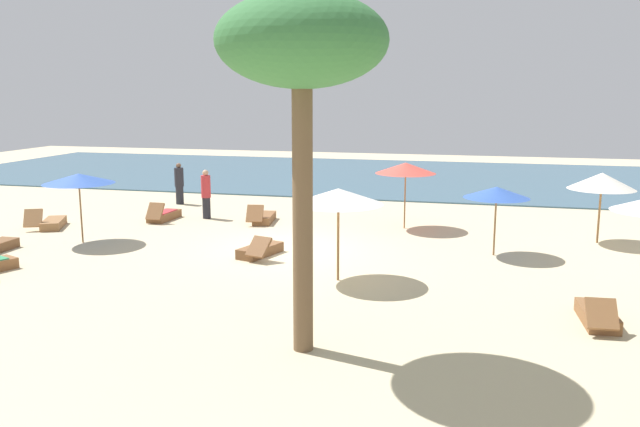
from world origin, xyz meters
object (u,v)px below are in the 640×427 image
Objects in this scene: umbrella_5 at (406,168)px; lounger_2 at (260,250)px; palm_2 at (302,49)px; lounger_5 at (597,316)px; umbrella_0 at (497,192)px; person_1 at (179,184)px; umbrella_1 at (602,181)px; lounger_4 at (52,223)px; person_0 at (206,194)px; lounger_3 at (263,218)px; lounger_0 at (163,215)px; umbrella_2 at (79,179)px; umbrella_4 at (338,196)px.

umbrella_5 is 1.24× the size of lounger_2.
lounger_5 is at bearing 26.75° from palm_2.
umbrella_0 is 13.65m from person_1.
umbrella_1 is at bearing -11.99° from person_1.
lounger_4 is at bearing 143.84° from palm_2.
lounger_2 is at bearing -52.03° from person_0.
lounger_3 is 12.66m from lounger_5.
lounger_0 is at bearing -73.77° from person_1.
lounger_0 is 6.50m from lounger_2.
umbrella_1 is 17.78m from lounger_4.
lounger_3 is 5.40m from person_1.
person_0 is at bearing 121.43° from palm_2.
umbrella_0 is 14.58m from lounger_4.
umbrella_0 is 1.16× the size of lounger_0.
person_1 is (-15.48, 3.29, -1.06)m from umbrella_1.
person_0 is (-3.70, 4.75, 0.73)m from lounger_2.
palm_2 reaches higher than person_1.
umbrella_5 is (9.29, 4.51, 0.07)m from umbrella_2.
umbrella_5 is at bearing 0.10° from person_0.
person_0 is at bearing 145.51° from lounger_5.
umbrella_2 is 4.27m from lounger_0.
umbrella_4 is at bearing -34.21° from lounger_2.
umbrella_0 is 0.91× the size of umbrella_1.
lounger_3 is at bearing 177.44° from umbrella_1.
person_1 reaches higher than lounger_3.
person_1 is at bearing 155.59° from umbrella_0.
palm_2 reaches higher than person_0.
umbrella_5 reaches higher than lounger_0.
umbrella_4 is 1.29× the size of lounger_4.
umbrella_2 is 1.21× the size of lounger_4.
lounger_2 is (-3.48, -4.76, -1.87)m from umbrella_5.
person_1 is at bearing 164.84° from umbrella_5.
lounger_2 is 1.01× the size of person_0.
lounger_4 is 1.04× the size of person_1.
lounger_4 reaches higher than lounger_3.
umbrella_5 is 1.33× the size of lounger_0.
umbrella_4 is at bearing -139.37° from umbrella_1.
umbrella_2 is 14.74m from lounger_5.
lounger_0 is (-11.45, 2.35, -1.61)m from umbrella_0.
umbrella_1 is 15.73m from umbrella_2.
umbrella_5 is at bearing 120.35° from lounger_5.
lounger_2 is at bearing -38.65° from lounger_0.
umbrella_4 is at bearing -45.87° from person_0.
umbrella_0 is at bearing -0.81° from lounger_4.
umbrella_2 reaches higher than lounger_3.
palm_2 reaches higher than umbrella_4.
lounger_2 is 9.03m from lounger_5.
umbrella_4 is at bearing -19.03° from lounger_4.
person_0 is (-13.16, 0.70, -1.00)m from umbrella_1.
umbrella_5 is at bearing 4.68° from lounger_0.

